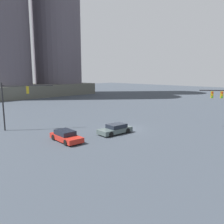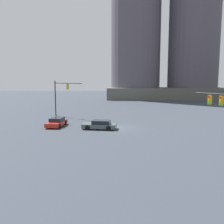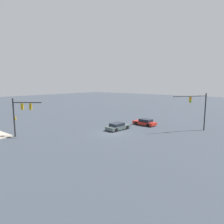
{
  "view_description": "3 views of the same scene",
  "coord_description": "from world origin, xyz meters",
  "px_view_note": "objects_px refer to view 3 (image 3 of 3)",
  "views": [
    {
      "loc": [
        -23.19,
        -20.37,
        7.66
      ],
      "look_at": [
        0.4,
        2.58,
        2.04
      ],
      "focal_mm": 37.44,
      "sensor_mm": 36.0,
      "label": 1
    },
    {
      "loc": [
        0.76,
        -33.02,
        6.69
      ],
      "look_at": [
        -0.81,
        1.72,
        1.99
      ],
      "focal_mm": 39.62,
      "sensor_mm": 36.0,
      "label": 2
    },
    {
      "loc": [
        24.43,
        19.96,
        8.1
      ],
      "look_at": [
        -1.5,
        -1.3,
        3.15
      ],
      "focal_mm": 31.99,
      "sensor_mm": 36.0,
      "label": 3
    }
  ],
  "objects_px": {
    "traffic_signal_near_corner": "(198,105)",
    "sedan_car_waiting_far": "(145,122)",
    "sedan_car_approaching": "(118,126)",
    "traffic_signal_opposite_side": "(20,111)"
  },
  "relations": [
    {
      "from": "traffic_signal_near_corner",
      "to": "traffic_signal_opposite_side",
      "type": "relative_size",
      "value": 1.1
    },
    {
      "from": "sedan_car_approaching",
      "to": "traffic_signal_opposite_side",
      "type": "bearing_deg",
      "value": 151.77
    },
    {
      "from": "sedan_car_waiting_far",
      "to": "sedan_car_approaching",
      "type": "bearing_deg",
      "value": 79.34
    },
    {
      "from": "traffic_signal_opposite_side",
      "to": "sedan_car_approaching",
      "type": "height_order",
      "value": "traffic_signal_opposite_side"
    },
    {
      "from": "traffic_signal_near_corner",
      "to": "sedan_car_approaching",
      "type": "relative_size",
      "value": 1.37
    },
    {
      "from": "sedan_car_approaching",
      "to": "sedan_car_waiting_far",
      "type": "distance_m",
      "value": 6.52
    },
    {
      "from": "traffic_signal_near_corner",
      "to": "sedan_car_waiting_far",
      "type": "bearing_deg",
      "value": -48.01
    },
    {
      "from": "traffic_signal_opposite_side",
      "to": "sedan_car_approaching",
      "type": "relative_size",
      "value": 1.25
    },
    {
      "from": "traffic_signal_near_corner",
      "to": "sedan_car_waiting_far",
      "type": "relative_size",
      "value": 1.41
    },
    {
      "from": "sedan_car_approaching",
      "to": "sedan_car_waiting_far",
      "type": "relative_size",
      "value": 1.03
    }
  ]
}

